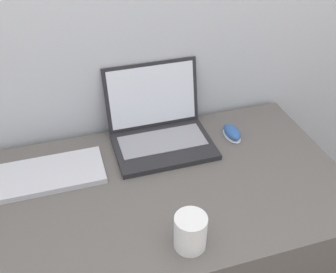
{
  "coord_description": "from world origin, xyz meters",
  "views": [
    {
      "loc": [
        -0.26,
        -0.54,
        1.61
      ],
      "look_at": [
        0.05,
        0.47,
        0.81
      ],
      "focal_mm": 42.0,
      "sensor_mm": 36.0,
      "label": 1
    }
  ],
  "objects_px": {
    "drink_cup": "(190,232)",
    "computer_mouse": "(232,133)",
    "laptop": "(159,127)",
    "external_keyboard": "(41,176)"
  },
  "relations": [
    {
      "from": "external_keyboard",
      "to": "drink_cup",
      "type": "bearing_deg",
      "value": -46.41
    },
    {
      "from": "laptop",
      "to": "computer_mouse",
      "type": "distance_m",
      "value": 0.28
    },
    {
      "from": "drink_cup",
      "to": "computer_mouse",
      "type": "distance_m",
      "value": 0.54
    },
    {
      "from": "laptop",
      "to": "computer_mouse",
      "type": "height_order",
      "value": "laptop"
    },
    {
      "from": "laptop",
      "to": "external_keyboard",
      "type": "bearing_deg",
      "value": -168.45
    },
    {
      "from": "computer_mouse",
      "to": "laptop",
      "type": "bearing_deg",
      "value": 167.73
    },
    {
      "from": "drink_cup",
      "to": "computer_mouse",
      "type": "bearing_deg",
      "value": 53.01
    },
    {
      "from": "drink_cup",
      "to": "external_keyboard",
      "type": "bearing_deg",
      "value": 133.59
    },
    {
      "from": "computer_mouse",
      "to": "drink_cup",
      "type": "bearing_deg",
      "value": -126.99
    },
    {
      "from": "laptop",
      "to": "drink_cup",
      "type": "height_order",
      "value": "laptop"
    }
  ]
}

